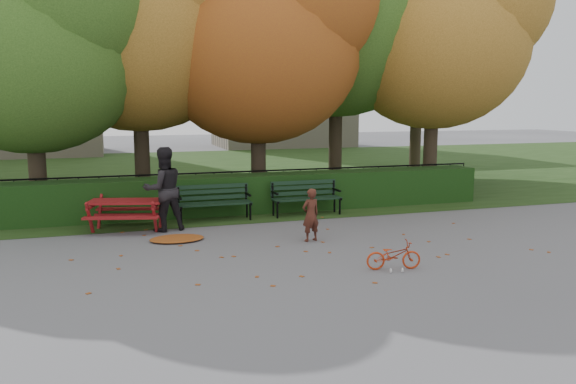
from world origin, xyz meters
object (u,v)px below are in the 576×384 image
object	(u,v)px
bench_left	(214,200)
adult	(164,189)
tree_b	(150,12)
tree_d	(351,5)
bench_right	(306,195)
tree_e	(448,32)
picnic_table	(126,207)
bicycle	(394,255)
tree_a	(41,36)
child	(311,215)
tree_c	(271,34)
tree_g	(430,39)

from	to	relation	value
bench_left	adult	bearing A→B (deg)	-148.11
tree_b	tree_d	bearing A→B (deg)	4.38
bench_right	tree_e	bearing A→B (deg)	20.87
tree_b	picnic_table	bearing A→B (deg)	-105.20
bench_left	bicycle	size ratio (longest dim) A/B	1.88
tree_a	child	bearing A→B (deg)	-40.51
tree_c	bicycle	xyz separation A→B (m)	(0.06, -7.40, -4.57)
bench_left	child	xyz separation A→B (m)	(1.53, -2.76, 0.04)
tree_e	tree_g	world-z (taller)	tree_g
tree_g	adult	distance (m)	13.63
tree_d	bench_left	distance (m)	8.31
tree_c	bench_right	bearing A→B (deg)	-83.30
tree_d	tree_g	xyz separation A→B (m)	(4.46, 2.53, -0.61)
bench_right	tree_b	bearing A→B (deg)	139.33
tree_a	tree_g	xyz separation A→B (m)	(13.52, 4.18, 0.85)
tree_b	bicycle	size ratio (longest dim) A/B	9.17
tree_g	bicycle	bearing A→B (deg)	-123.60
tree_a	tree_g	distance (m)	14.18
bench_right	bicycle	world-z (taller)	bench_right
tree_a	bicycle	size ratio (longest dim) A/B	7.81
bench_left	bench_right	world-z (taller)	same
tree_a	tree_e	xyz separation A→B (m)	(11.71, 0.19, 0.56)
tree_b	tree_d	size ratio (longest dim) A/B	0.92
tree_d	adult	world-z (taller)	tree_d
tree_b	bench_left	world-z (taller)	tree_b
tree_e	bench_right	bearing A→B (deg)	-159.13
tree_d	tree_e	xyz separation A→B (m)	(2.64, -1.46, -0.90)
tree_c	picnic_table	distance (m)	6.63
bicycle	tree_c	bearing A→B (deg)	12.16
tree_d	bench_left	bearing A→B (deg)	-145.74
tree_c	child	distance (m)	6.61
bicycle	bench_left	bearing A→B (deg)	34.82
picnic_table	bicycle	size ratio (longest dim) A/B	1.99
tree_e	bench_right	distance (m)	7.38
bench_left	bench_right	size ratio (longest dim) A/B	1.00
tree_e	child	bearing A→B (deg)	-142.51
tree_c	bench_left	xyz separation A→B (m)	(-2.13, -2.26, -4.30)
tree_c	child	size ratio (longest dim) A/B	7.16
tree_g	tree_a	bearing A→B (deg)	-162.81
adult	tree_g	bearing A→B (deg)	-161.25
bench_left	bench_right	distance (m)	2.40
tree_g	child	bearing A→B (deg)	-132.58
tree_a	bench_right	size ratio (longest dim) A/B	4.16
tree_b	tree_g	bearing A→B (deg)	15.63
tree_g	picnic_table	world-z (taller)	tree_g
tree_b	adult	distance (m)	5.88
tree_d	adult	xyz separation A→B (m)	(-6.47, -4.33, -5.03)
tree_c	adult	world-z (taller)	tree_c
tree_b	bicycle	world-z (taller)	tree_b
tree_c	tree_b	bearing A→B (deg)	166.55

